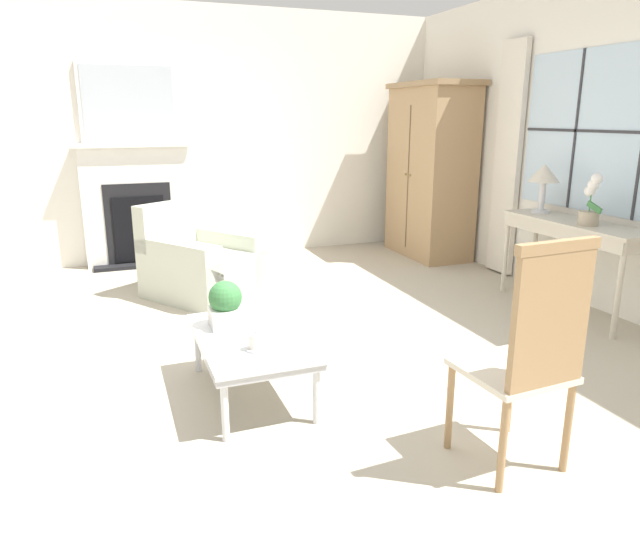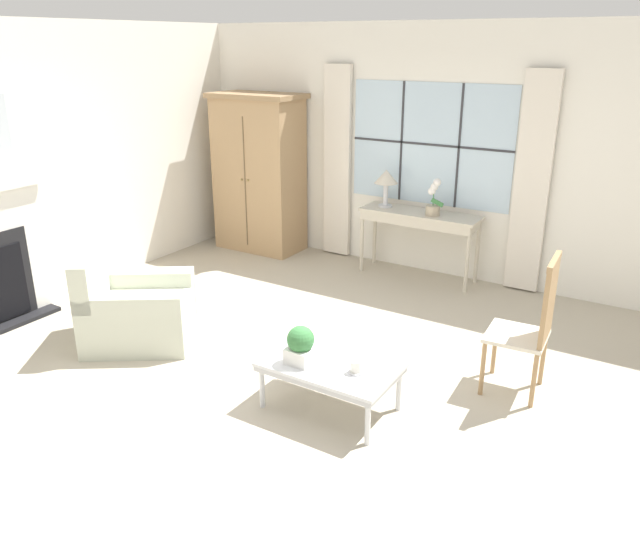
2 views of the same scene
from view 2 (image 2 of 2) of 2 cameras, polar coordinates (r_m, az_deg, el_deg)
ground_plane at (r=5.20m, az=-3.79°, el=-10.01°), size 14.00×14.00×0.00m
wall_back_windowed at (r=7.27m, az=10.04°, el=10.12°), size 7.20×0.14×2.80m
wall_left at (r=7.19m, az=-21.51°, el=9.05°), size 0.06×7.20×2.80m
armoire at (r=8.08m, az=-5.59°, el=8.51°), size 1.16×0.64×1.99m
console_table at (r=7.15m, az=9.09°, el=4.23°), size 1.36×0.41×0.77m
table_lamp at (r=7.24m, az=6.07°, el=7.96°), size 0.27×0.27×0.43m
potted_orchid at (r=6.98m, az=10.34°, el=5.94°), size 0.20×0.16×0.41m
armchair_upholstered at (r=5.89m, az=-16.53°, el=-4.02°), size 1.20×1.17×0.85m
side_chair_wooden at (r=4.95m, az=18.93°, el=-4.68°), size 0.46×0.46×1.13m
coffee_table at (r=4.62m, az=0.95°, el=-9.28°), size 0.98×0.60×0.38m
potted_plant_small at (r=4.54m, az=-1.78°, el=-7.18°), size 0.20×0.20×0.29m
pillar_candle at (r=4.46m, az=3.32°, el=-9.20°), size 0.11×0.11×0.11m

